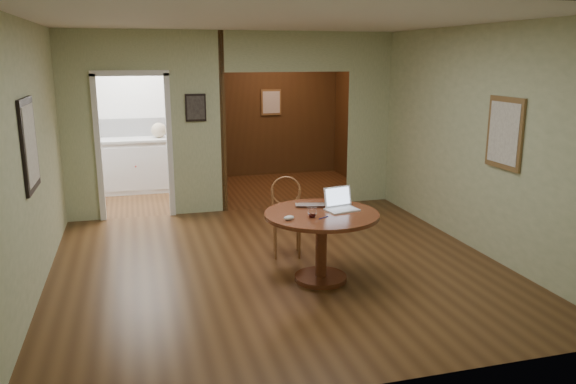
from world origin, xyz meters
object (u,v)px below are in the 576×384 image
object	(u,v)px
chair	(286,212)
closed_laptop	(311,206)
open_laptop	(340,203)
dining_table	(321,230)

from	to	relation	value
chair	closed_laptop	world-z (taller)	chair
open_laptop	chair	bearing A→B (deg)	101.94
chair	open_laptop	bearing A→B (deg)	-54.86
dining_table	chair	world-z (taller)	chair
chair	closed_laptop	size ratio (longest dim) A/B	2.78
open_laptop	closed_laptop	world-z (taller)	open_laptop
dining_table	closed_laptop	size ratio (longest dim) A/B	3.54
dining_table	open_laptop	xyz separation A→B (m)	(0.23, 0.09, 0.26)
dining_table	chair	size ratio (longest dim) A/B	1.28
chair	open_laptop	xyz separation A→B (m)	(0.36, -0.83, 0.29)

